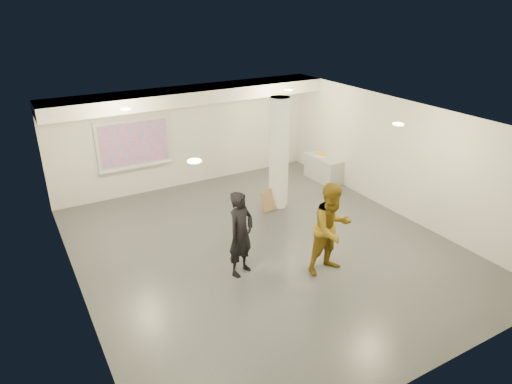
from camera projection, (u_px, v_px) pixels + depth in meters
floor at (265, 248)px, 10.52m from camera, size 8.00×9.00×0.01m
ceiling at (266, 121)px, 9.32m from camera, size 8.00×9.00×0.01m
wall_back at (187, 136)px, 13.50m from camera, size 8.00×0.01×3.00m
wall_front at (431, 298)px, 6.34m from camera, size 8.00×0.01×3.00m
wall_left at (72, 232)px, 8.10m from camera, size 0.01×9.00×3.00m
wall_right at (398, 158)px, 11.74m from camera, size 0.01×9.00×3.00m
soffit_band at (192, 95)px, 12.53m from camera, size 8.00×1.10×0.36m
downlight_nw at (126, 109)px, 10.31m from camera, size 0.22×0.22×0.02m
downlight_ne at (288, 90)px, 12.32m from camera, size 0.22×0.22×0.02m
downlight_sw at (194, 161)px, 7.13m from camera, size 0.22×0.22×0.02m
downlight_se at (398, 124)px, 9.14m from camera, size 0.22×0.22×0.02m
column at (279, 154)px, 12.03m from camera, size 0.52×0.52×3.00m
projection_screen at (134, 144)px, 12.72m from camera, size 2.10×0.13×1.42m
credenza at (324, 169)px, 14.18m from camera, size 0.58×1.31×0.75m
papers_stack at (321, 156)px, 14.10m from camera, size 0.29×0.33×0.02m
postit_pad at (321, 155)px, 14.20m from camera, size 0.24×0.32×0.03m
cardboard_back at (277, 198)px, 12.37m from camera, size 0.56×0.26×0.58m
cardboard_front at (270, 200)px, 12.26m from camera, size 0.52×0.27×0.54m
woman at (241, 234)px, 9.23m from camera, size 0.79×0.67×1.83m
man at (332, 229)px, 9.29m from camera, size 0.98×0.77×1.97m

